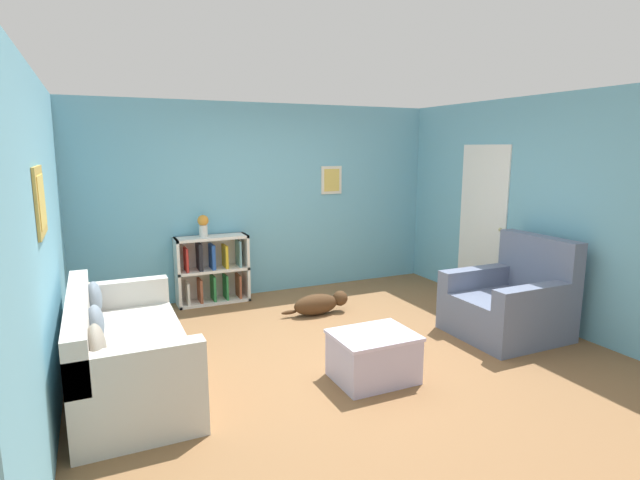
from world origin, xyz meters
TOP-DOWN VIEW (x-y plane):
  - ground_plane at (0.00, 0.00)m, footprint 14.00×14.00m
  - wall_back at (0.00, 2.25)m, footprint 5.60×0.13m
  - wall_left at (-2.55, -0.00)m, footprint 0.13×5.00m
  - wall_right at (2.55, 0.02)m, footprint 0.16×5.00m
  - couch at (-2.02, -0.05)m, footprint 0.89×2.00m
  - bookshelf at (-0.80, 2.04)m, footprint 0.93×0.31m
  - recliner_chair at (1.90, -0.45)m, footprint 1.06×1.01m
  - coffee_table at (-0.02, -0.77)m, footprint 0.70×0.56m
  - dog at (0.27, 1.01)m, footprint 0.86×0.23m
  - vase at (-0.90, 2.02)m, footprint 0.14×0.14m

SIDE VIEW (x-z plane):
  - ground_plane at x=0.00m, z-range 0.00..0.00m
  - dog at x=0.27m, z-range 0.00..0.26m
  - coffee_table at x=-0.02m, z-range 0.01..0.44m
  - couch at x=-2.02m, z-range -0.10..0.74m
  - recliner_chair at x=1.90m, z-range -0.18..0.88m
  - bookshelf at x=-0.80m, z-range -0.01..0.88m
  - vase at x=-0.90m, z-range 0.90..1.19m
  - wall_right at x=2.55m, z-range -0.01..2.59m
  - wall_back at x=0.00m, z-range 0.00..2.60m
  - wall_left at x=-2.55m, z-range 0.00..2.60m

